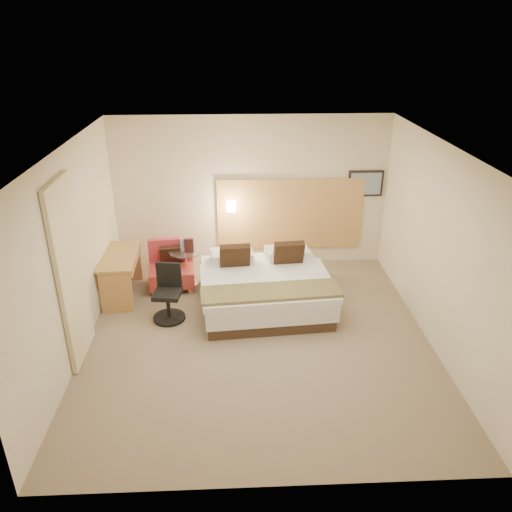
{
  "coord_description": "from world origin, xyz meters",
  "views": [
    {
      "loc": [
        -0.3,
        -5.9,
        4.06
      ],
      "look_at": [
        -0.0,
        0.54,
        1.04
      ],
      "focal_mm": 35.0,
      "sensor_mm": 36.0,
      "label": 1
    }
  ],
  "objects_px": {
    "side_table": "(186,266)",
    "desk_chair": "(168,297)",
    "bed": "(264,286)",
    "lounge_chair": "(172,269)",
    "desk": "(122,264)"
  },
  "relations": [
    {
      "from": "desk_chair",
      "to": "side_table",
      "type": "bearing_deg",
      "value": 80.6
    },
    {
      "from": "lounge_chair",
      "to": "desk_chair",
      "type": "relative_size",
      "value": 0.94
    },
    {
      "from": "side_table",
      "to": "desk",
      "type": "distance_m",
      "value": 1.07
    },
    {
      "from": "side_table",
      "to": "desk",
      "type": "bearing_deg",
      "value": -160.68
    },
    {
      "from": "bed",
      "to": "desk",
      "type": "distance_m",
      "value": 2.31
    },
    {
      "from": "desk",
      "to": "desk_chair",
      "type": "bearing_deg",
      "value": -42.15
    },
    {
      "from": "side_table",
      "to": "lounge_chair",
      "type": "bearing_deg",
      "value": -171.5
    },
    {
      "from": "bed",
      "to": "side_table",
      "type": "distance_m",
      "value": 1.47
    },
    {
      "from": "bed",
      "to": "lounge_chair",
      "type": "height_order",
      "value": "bed"
    },
    {
      "from": "side_table",
      "to": "desk_chair",
      "type": "relative_size",
      "value": 0.72
    },
    {
      "from": "side_table",
      "to": "desk_chair",
      "type": "xyz_separation_m",
      "value": [
        -0.18,
        -1.08,
        0.01
      ]
    },
    {
      "from": "bed",
      "to": "desk_chair",
      "type": "relative_size",
      "value": 2.46
    },
    {
      "from": "side_table",
      "to": "desk",
      "type": "xyz_separation_m",
      "value": [
        -0.99,
        -0.35,
        0.23
      ]
    },
    {
      "from": "lounge_chair",
      "to": "desk",
      "type": "xyz_separation_m",
      "value": [
        -0.74,
        -0.31,
        0.26
      ]
    },
    {
      "from": "side_table",
      "to": "desk_chair",
      "type": "bearing_deg",
      "value": -99.4
    }
  ]
}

